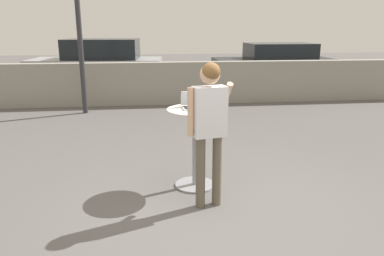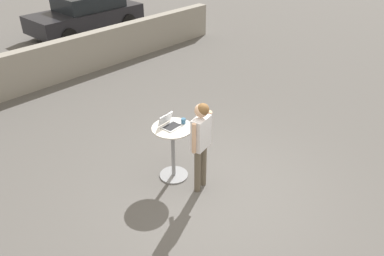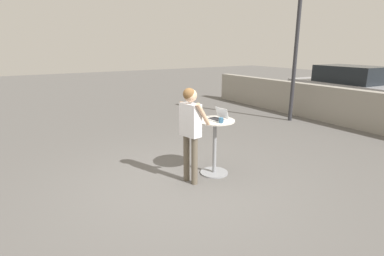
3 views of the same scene
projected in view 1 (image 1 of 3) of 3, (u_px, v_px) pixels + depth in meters
The scene contains 8 objects.
ground_plane at pixel (217, 214), 4.25m from camera, with size 50.00×50.00×0.00m, color #5B5956.
pavement_kerb at pixel (175, 83), 10.19m from camera, with size 13.81×0.35×1.13m.
cafe_table at pixel (195, 139), 4.84m from camera, with size 0.72×0.72×1.05m.
laptop at pixel (194, 105), 4.78m from camera, with size 0.33×0.32×0.21m.
coffee_mug at pixel (214, 105), 4.71m from camera, with size 0.12×0.08×0.10m.
standing_person at pixel (209, 118), 4.18m from camera, with size 0.52×0.42×1.69m.
parked_car_near_street at pixel (275, 63), 13.83m from camera, with size 4.35×1.96×1.46m.
parked_car_further_down at pixel (98, 66), 11.77m from camera, with size 4.16×2.07×1.68m.
Camera 1 is at (-0.74, -3.78, 2.07)m, focal length 35.00 mm.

